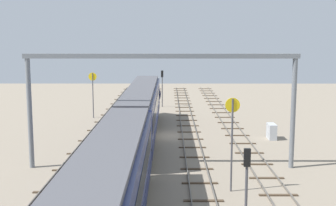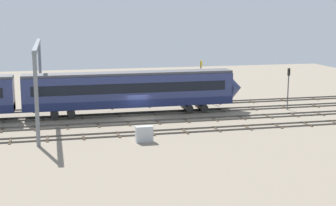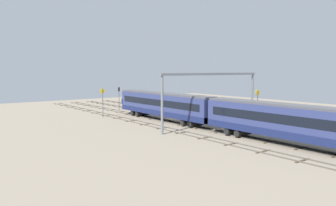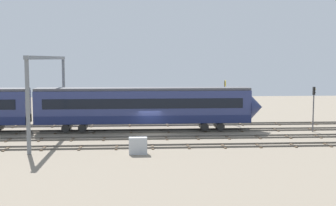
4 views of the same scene
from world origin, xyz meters
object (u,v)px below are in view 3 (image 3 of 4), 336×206
object	(u,v)px
signal_light_trackside_approach	(119,95)
signal_light_trackside_departure	(292,115)
speed_sign_near_foreground	(257,104)
train	(210,112)
relay_cabinet	(216,112)
speed_sign_mid_trackside	(103,98)
overhead_gantry	(212,86)

from	to	relation	value
signal_light_trackside_approach	signal_light_trackside_departure	bearing A→B (deg)	-173.17
speed_sign_near_foreground	train	bearing A→B (deg)	62.63
train	relay_cabinet	xyz separation A→B (m)	(11.11, -12.44, -1.92)
speed_sign_near_foreground	signal_light_trackside_approach	xyz separation A→B (m)	(34.18, 4.88, -0.51)
signal_light_trackside_approach	relay_cabinet	distance (m)	22.57
signal_light_trackside_departure	train	bearing A→B (deg)	34.96
signal_light_trackside_departure	relay_cabinet	distance (m)	21.32
train	speed_sign_mid_trackside	bearing A→B (deg)	16.25
overhead_gantry	train	bearing A→B (deg)	129.65
train	overhead_gantry	size ratio (longest dim) A/B	2.53
signal_light_trackside_approach	signal_light_trackside_departure	size ratio (longest dim) A/B	1.19
train	signal_light_trackside_departure	distance (m)	11.29
speed_sign_mid_trackside	relay_cabinet	world-z (taller)	speed_sign_mid_trackside
signal_light_trackside_approach	speed_sign_near_foreground	bearing A→B (deg)	-171.88
signal_light_trackside_departure	relay_cabinet	bearing A→B (deg)	-16.33
speed_sign_near_foreground	signal_light_trackside_departure	world-z (taller)	speed_sign_near_foreground
overhead_gantry	relay_cabinet	xyz separation A→B (m)	(9.39, -10.36, -5.75)
overhead_gantry	speed_sign_mid_trackside	bearing A→B (deg)	22.62
speed_sign_mid_trackside	signal_light_trackside_departure	world-z (taller)	speed_sign_mid_trackside
overhead_gantry	speed_sign_near_foreground	size ratio (longest dim) A/B	3.35
speed_sign_near_foreground	relay_cabinet	bearing A→B (deg)	-22.08
speed_sign_near_foreground	signal_light_trackside_approach	bearing A→B (deg)	8.12
signal_light_trackside_departure	relay_cabinet	xyz separation A→B (m)	(20.36, -5.97, -2.08)
signal_light_trackside_approach	relay_cabinet	xyz separation A→B (m)	(-19.68, -10.76, -2.56)
train	signal_light_trackside_departure	xyz separation A→B (m)	(-9.25, -6.47, 0.15)
signal_light_trackside_approach	signal_light_trackside_departure	distance (m)	40.33
relay_cabinet	speed_sign_mid_trackside	bearing A→B (deg)	59.44
speed_sign_near_foreground	relay_cabinet	xyz separation A→B (m)	(14.50, -5.88, -3.07)
speed_sign_near_foreground	speed_sign_mid_trackside	world-z (taller)	speed_sign_near_foreground
overhead_gantry	signal_light_trackside_departure	xyz separation A→B (m)	(-10.97, -4.40, -3.67)
train	overhead_gantry	bearing A→B (deg)	-50.35
overhead_gantry	relay_cabinet	size ratio (longest dim) A/B	12.58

